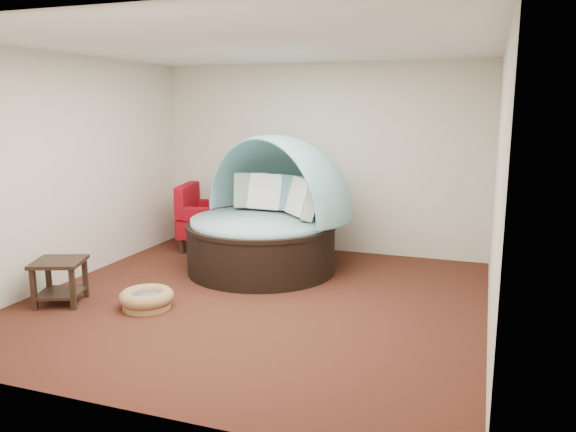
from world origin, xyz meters
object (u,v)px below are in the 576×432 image
(red_armchair, at_px, (205,219))
(side_table, at_px, (60,276))
(pet_basket, at_px, (147,298))
(canopy_daybed, at_px, (268,208))

(red_armchair, relative_size, side_table, 1.50)
(pet_basket, bearing_deg, red_armchair, 103.79)
(red_armchair, bearing_deg, pet_basket, -88.25)
(pet_basket, xyz_separation_m, side_table, (-0.98, -0.20, 0.22))
(pet_basket, distance_m, side_table, 1.02)
(pet_basket, distance_m, red_armchair, 2.68)
(pet_basket, height_order, side_table, side_table)
(pet_basket, height_order, red_armchair, red_armchair)
(pet_basket, relative_size, side_table, 1.09)
(canopy_daybed, bearing_deg, red_armchair, 175.98)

